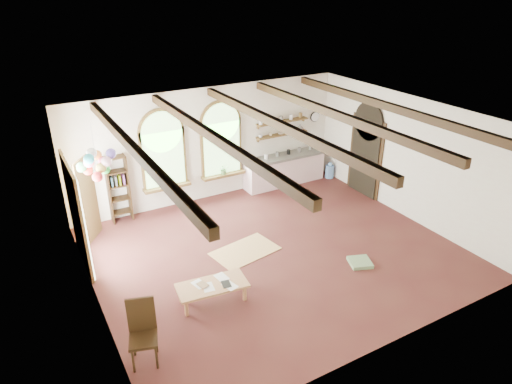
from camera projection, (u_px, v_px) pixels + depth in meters
floor at (275, 252)px, 10.69m from camera, size 8.00×8.00×0.00m
ceiling_beams at (278, 124)px, 9.36m from camera, size 6.20×6.80×0.18m
window_left at (163, 152)px, 12.06m from camera, size 1.30×0.28×2.20m
window_right at (221, 142)px, 12.82m from camera, size 1.30×0.28×2.20m
left_doorway at (77, 216)px, 9.85m from camera, size 0.10×1.90×2.50m
right_doorway at (365, 158)px, 13.16m from camera, size 0.10×1.30×2.40m
kitchen_counter at (284, 169)px, 14.03m from camera, size 2.68×0.62×0.94m
wall_shelf_lower at (282, 134)px, 13.71m from camera, size 1.70×0.24×0.04m
wall_shelf_upper at (282, 121)px, 13.54m from camera, size 1.70×0.24×0.04m
wall_clock at (315, 117)px, 14.17m from camera, size 0.32×0.04×0.32m
bookshelf at (119, 189)px, 11.71m from camera, size 0.53×0.32×1.80m
coffee_table at (212, 286)px, 8.93m from camera, size 1.44×0.79×0.39m
side_chair at (144, 345)px, 7.53m from camera, size 0.58×0.58×1.16m
floor_mat at (245, 251)px, 10.71m from camera, size 1.64×1.18×0.02m
floor_cushion at (360, 262)px, 10.22m from camera, size 0.61×0.61×0.08m
water_jug_a at (305, 172)px, 14.49m from camera, size 0.27×0.27×0.52m
water_jug_b at (330, 171)px, 14.56m from camera, size 0.27×0.27×0.53m
balloon_cluster at (97, 163)px, 9.43m from camera, size 0.81×0.81×1.14m
table_book at (199, 287)px, 8.83m from camera, size 0.22×0.28×0.02m
tablet at (226, 284)px, 8.92m from camera, size 0.21×0.27×0.01m
potted_plant_left at (167, 181)px, 12.31m from camera, size 0.27×0.23×0.30m
potted_plant_right at (224, 169)px, 13.07m from camera, size 0.27×0.23×0.30m
shelf_cup_a at (260, 136)px, 13.35m from camera, size 0.12×0.10×0.10m
shelf_cup_b at (271, 134)px, 13.50m from camera, size 0.10×0.10×0.09m
shelf_bowl_a at (281, 133)px, 13.67m from camera, size 0.22×0.22×0.05m
shelf_bowl_b at (290, 131)px, 13.82m from camera, size 0.20×0.20×0.06m
shelf_vase at (300, 127)px, 13.95m from camera, size 0.18×0.18×0.19m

